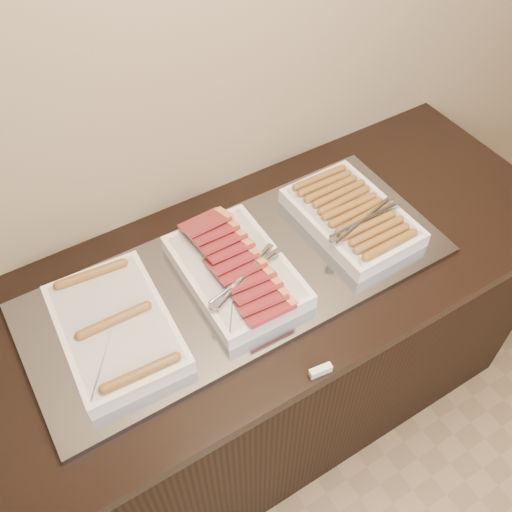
{
  "coord_description": "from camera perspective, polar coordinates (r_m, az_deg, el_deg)",
  "views": [
    {
      "loc": [
        -0.5,
        1.25,
        2.17
      ],
      "look_at": [
        0.04,
        2.13,
        0.97
      ],
      "focal_mm": 40.0,
      "sensor_mm": 36.0,
      "label": 1
    }
  ],
  "objects": [
    {
      "name": "dish_left",
      "position": [
        1.51,
        -13.87,
        -6.93
      ],
      "size": [
        0.29,
        0.42,
        0.07
      ],
      "rotation": [
        0.0,
        0.0,
        -0.05
      ],
      "color": "silver",
      "rests_on": "warming_tray"
    },
    {
      "name": "counter",
      "position": [
        1.99,
        -1.02,
        -10.25
      ],
      "size": [
        2.06,
        0.76,
        0.9
      ],
      "color": "black",
      "rests_on": "ground"
    },
    {
      "name": "dish_right",
      "position": [
        1.73,
        9.58,
        3.99
      ],
      "size": [
        0.28,
        0.4,
        0.08
      ],
      "rotation": [
        0.0,
        0.0,
        0.02
      ],
      "color": "silver",
      "rests_on": "warming_tray"
    },
    {
      "name": "warming_tray",
      "position": [
        1.61,
        -1.69,
        -2.18
      ],
      "size": [
        1.2,
        0.5,
        0.02
      ],
      "primitive_type": "cube",
      "color": "gray",
      "rests_on": "counter"
    },
    {
      "name": "dish_center",
      "position": [
        1.57,
        -2.0,
        -1.41
      ],
      "size": [
        0.28,
        0.42,
        0.1
      ],
      "rotation": [
        0.0,
        0.0,
        -0.01
      ],
      "color": "silver",
      "rests_on": "warming_tray"
    },
    {
      "name": "label_holder",
      "position": [
        1.45,
        6.47,
        -11.32
      ],
      "size": [
        0.06,
        0.03,
        0.02
      ],
      "primitive_type": "cube",
      "rotation": [
        0.0,
        0.0,
        -0.13
      ],
      "color": "silver",
      "rests_on": "counter"
    }
  ]
}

